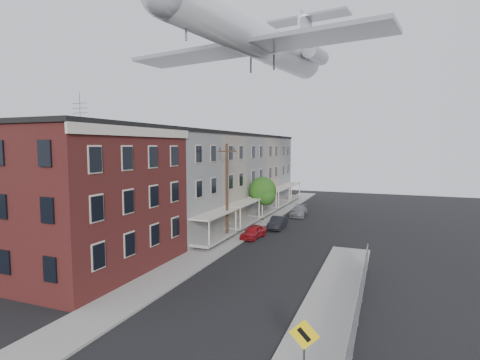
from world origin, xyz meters
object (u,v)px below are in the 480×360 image
at_px(utility_pole, 227,191).
at_px(car_far, 299,211).
at_px(car_near, 253,232).
at_px(warning_sign, 304,344).
at_px(street_tree, 263,192).
at_px(car_mid, 277,223).
at_px(airplane, 260,41).

distance_m(utility_pole, car_far, 15.41).
bearing_deg(car_near, warning_sign, -60.11).
relative_size(street_tree, car_mid, 1.34).
distance_m(street_tree, car_mid, 5.14).
relative_size(warning_sign, car_mid, 0.72).
distance_m(car_mid, car_far, 7.91).
distance_m(warning_sign, car_near, 22.73).
relative_size(car_mid, car_far, 0.90).
distance_m(warning_sign, car_mid, 26.89).
bearing_deg(car_mid, utility_pole, -116.40).
height_order(street_tree, car_mid, street_tree).
distance_m(car_near, airplane, 19.57).
bearing_deg(airplane, utility_pole, -99.39).
bearing_deg(airplane, street_tree, 101.48).
distance_m(utility_pole, street_tree, 10.00).
height_order(utility_pole, car_mid, utility_pole).
relative_size(utility_pole, street_tree, 1.73).
height_order(street_tree, car_far, street_tree).
bearing_deg(car_far, airplane, -110.19).
xyz_separation_m(car_near, car_far, (1.53, 12.73, 0.01)).
bearing_deg(car_far, car_mid, -97.00).
distance_m(warning_sign, utility_pole, 22.25).
bearing_deg(car_near, car_far, 89.13).
height_order(car_near, car_mid, car_mid).
relative_size(car_mid, airplane, 0.12).
bearing_deg(car_near, car_mid, 84.30).
bearing_deg(utility_pole, airplane, 80.61).
bearing_deg(car_far, warning_sign, -80.25).
height_order(utility_pole, car_far, utility_pole).
height_order(car_far, airplane, airplane).
bearing_deg(car_mid, street_tree, 126.60).
relative_size(car_far, airplane, 0.14).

